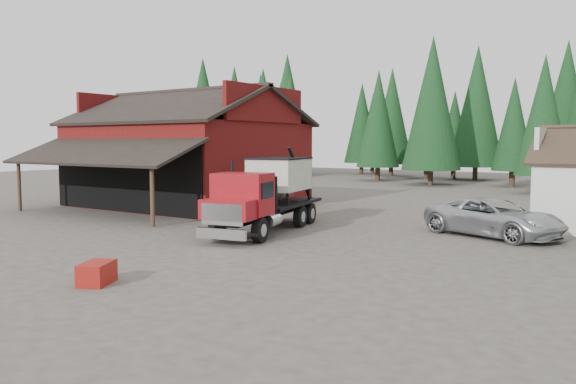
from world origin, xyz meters
The scene contains 9 objects.
ground centered at (0.00, 0.00, 0.00)m, with size 120.00×120.00×0.00m, color #463F37.
red_barn centered at (-11.00, 9.90, 2.69)m, with size 12.80×13.63×7.18m.
conifer_backdrop centered at (0.00, 42.00, 0.00)m, with size 76.00×16.00×16.00m, color #103218, non-canonical shape.
near_pine_a centered at (-22.00, 28.00, 6.39)m, with size 4.40×4.40×11.40m.
near_pine_b centered at (6.00, 30.00, 5.89)m, with size 3.96×3.96×10.40m.
near_pine_d centered at (-4.00, 34.00, 7.39)m, with size 5.28×5.28×13.40m.
feed_truck centered at (-0.54, 4.03, 1.72)m, with size 3.75×8.40×3.67m.
silver_car centered at (8.00, 8.08, 0.78)m, with size 2.60×5.63×1.56m, color #B3B6BB.
equip_box centered at (1.06, -6.00, 0.30)m, with size 0.70×1.10×0.60m, color maroon.
Camera 1 is at (13.73, -15.50, 3.82)m, focal length 35.00 mm.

